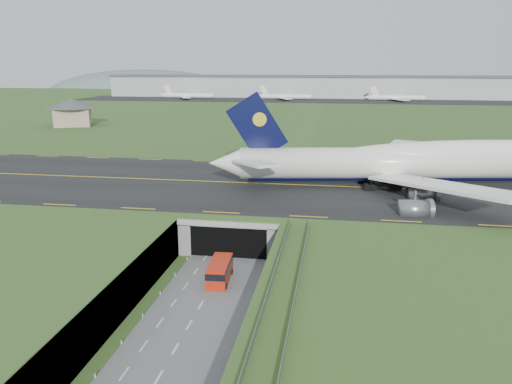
# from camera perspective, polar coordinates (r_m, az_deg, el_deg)

# --- Properties ---
(ground) EXTENTS (900.00, 900.00, 0.00)m
(ground) POSITION_cam_1_polar(r_m,az_deg,el_deg) (70.97, -4.58, -9.97)
(ground) COLOR #334E1F
(ground) RESTS_ON ground
(airfield_deck) EXTENTS (800.00, 800.00, 6.00)m
(airfield_deck) POSITION_cam_1_polar(r_m,az_deg,el_deg) (69.79, -4.63, -7.73)
(airfield_deck) COLOR gray
(airfield_deck) RESTS_ON ground
(trench_road) EXTENTS (12.00, 75.00, 0.20)m
(trench_road) POSITION_cam_1_polar(r_m,az_deg,el_deg) (64.40, -6.21, -12.59)
(trench_road) COLOR slate
(trench_road) RESTS_ON ground
(taxiway) EXTENTS (800.00, 44.00, 0.18)m
(taxiway) POSITION_cam_1_polar(r_m,az_deg,el_deg) (99.71, -0.12, 0.99)
(taxiway) COLOR black
(taxiway) RESTS_ON airfield_deck
(tunnel_portal) EXTENTS (17.00, 22.30, 6.00)m
(tunnel_portal) POSITION_cam_1_polar(r_m,az_deg,el_deg) (85.01, -1.93, -3.34)
(tunnel_portal) COLOR gray
(tunnel_portal) RESTS_ON ground
(guideway) EXTENTS (3.00, 53.00, 7.05)m
(guideway) POSITION_cam_1_polar(r_m,az_deg,el_deg) (49.94, 2.57, -14.23)
(guideway) COLOR #A8A8A3
(guideway) RESTS_ON ground
(jumbo_jet) EXTENTS (86.31, 56.36, 18.91)m
(jumbo_jet) POSITION_cam_1_polar(r_m,az_deg,el_deg) (101.92, 19.88, 3.28)
(jumbo_jet) COLOR white
(jumbo_jet) RESTS_ON ground
(shuttle_tram) EXTENTS (3.07, 7.27, 2.92)m
(shuttle_tram) POSITION_cam_1_polar(r_m,az_deg,el_deg) (69.65, -4.16, -9.01)
(shuttle_tram) COLOR red
(shuttle_tram) RESTS_ON ground
(service_building) EXTENTS (24.72, 24.72, 10.29)m
(service_building) POSITION_cam_1_polar(r_m,az_deg,el_deg) (206.57, -20.25, 8.78)
(service_building) COLOR tan
(service_building) RESTS_ON ground
(cargo_terminal) EXTENTS (320.00, 67.00, 15.60)m
(cargo_terminal) POSITION_cam_1_polar(r_m,az_deg,el_deg) (362.75, 6.94, 11.90)
(cargo_terminal) COLOR #B2B2B2
(cargo_terminal) RESTS_ON ground
(distant_hills) EXTENTS (700.00, 91.00, 60.00)m
(distant_hills) POSITION_cam_1_polar(r_m,az_deg,el_deg) (496.15, 15.17, 10.09)
(distant_hills) COLOR #556660
(distant_hills) RESTS_ON ground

